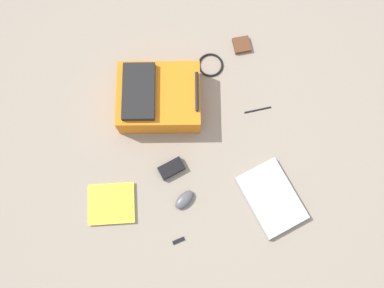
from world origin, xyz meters
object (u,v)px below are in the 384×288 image
Objects in this scene: cable_coil at (211,65)px; usb_stick at (179,241)px; pen_black at (258,110)px; book_comic at (111,204)px; power_brick at (171,168)px; computer_mouse at (184,200)px; earbud_pouch at (242,45)px; backpack at (158,97)px; laptop at (272,198)px.

usb_stick is at bearing -19.56° from cable_coil.
pen_black is at bearing 34.48° from cable_coil.
book_comic is 0.87m from pen_black.
pen_black is at bearing 115.67° from power_brick.
computer_mouse is 0.72m from cable_coil.
pen_black is at bearing 1.88° from earbud_pouch.
book_comic is 1.07m from earbud_pouch.
earbud_pouch is (-0.25, 0.48, -0.07)m from backpack.
backpack is 1.16× the size of laptop.
computer_mouse is at bearing 13.23° from power_brick.
power_brick reaches higher than laptop.
pen_black is (-0.45, 0.03, -0.01)m from laptop.
backpack is at bearing -178.34° from power_brick.
backpack reaches higher than laptop.
laptop is (0.58, 0.47, -0.06)m from backpack.
cable_coil is 0.20m from earbud_pouch.
power_brick is (0.52, -0.29, 0.01)m from cable_coil.
backpack is 4.14× the size of computer_mouse.
power_brick is (0.36, 0.01, -0.06)m from backpack.
laptop reaches higher than cable_coil.
earbud_pouch is at bearing 132.72° from book_comic.
cable_coil is at bearing 136.82° from book_comic.
laptop is at bearing 104.84° from usb_stick.
power_brick is 0.35m from usb_stick.
power_brick is 2.10× the size of usb_stick.
cable_coil is 0.59m from power_brick.
book_comic reaches higher than pen_black.
cable_coil is at bearing 118.55° from backpack.
book_comic is at bearing -127.52° from usb_stick.
pen_black is at bearing 139.03° from usb_stick.
usb_stick is at bearing -0.73° from backpack.
computer_mouse is 0.17m from power_brick.
laptop is 0.77m from book_comic.
backpack reaches higher than computer_mouse.
usb_stick is (0.95, -0.49, -0.01)m from earbud_pouch.
laptop is 0.76m from cable_coil.
usb_stick is (0.86, -0.31, -0.00)m from cable_coil.
earbud_pouch is (-0.08, 0.18, 0.01)m from cable_coil.
backpack is 0.36m from power_brick.
book_comic is 0.37m from usb_stick.
book_comic is (0.48, -0.30, -0.07)m from backpack.
usb_stick is at bearing -27.36° from earbud_pouch.
backpack is 3.68× the size of power_brick.
backpack reaches higher than earbud_pouch.
backpack is at bearing -61.45° from cable_coil.
power_brick reaches higher than earbud_pouch.
power_brick is at bearing 156.42° from computer_mouse.
laptop is at bearing 82.65° from book_comic.
cable_coil is (-0.68, 0.25, -0.01)m from computer_mouse.
laptop is at bearing 12.80° from cable_coil.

